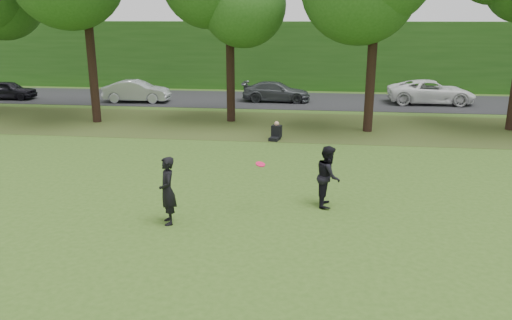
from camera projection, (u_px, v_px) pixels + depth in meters
The scene contains 9 objects.
ground at pixel (254, 231), 13.01m from camera, with size 120.00×120.00×0.00m, color #345219.
leaf_litter at pixel (286, 126), 25.40m from camera, with size 60.00×7.00×0.01m, color #453A18.
street at pixel (294, 100), 33.02m from camera, with size 70.00×7.00×0.02m, color black.
far_hedge at pixel (299, 55), 38.05m from camera, with size 70.00×3.00×5.00m, color #235117.
player_left at pixel (167, 191), 13.26m from camera, with size 0.68×0.44×1.86m, color black.
player_right at pixel (328, 176), 14.54m from camera, with size 0.88×0.69×1.81m, color black.
parked_cars at pixel (337, 92), 31.76m from camera, with size 40.42×3.76×1.51m.
frisbee at pixel (260, 164), 13.95m from camera, with size 0.32×0.33×0.13m.
seated_person at pixel (276, 133), 22.54m from camera, with size 0.58×0.81×0.83m.
Camera 1 is at (1.54, -11.88, 5.40)m, focal length 35.00 mm.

